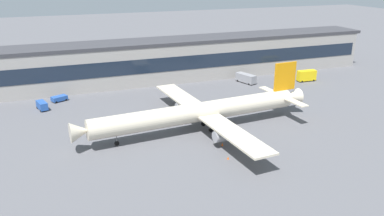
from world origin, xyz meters
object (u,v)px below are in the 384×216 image
(airliner, at_px, (201,112))
(catering_truck, at_px, (307,75))
(fuel_truck, at_px, (246,78))
(traffic_cone_1, at_px, (228,158))
(pushback_tractor, at_px, (60,98))
(traffic_cone_0, at_px, (222,144))
(crew_van, at_px, (42,105))

(airliner, bearing_deg, catering_truck, 28.52)
(fuel_truck, height_order, catering_truck, catering_truck)
(airliner, bearing_deg, traffic_cone_1, -91.80)
(pushback_tractor, relative_size, traffic_cone_0, 7.67)
(crew_van, bearing_deg, fuel_truck, 3.60)
(airliner, xyz_separation_m, catering_truck, (55.69, 30.26, -2.82))
(catering_truck, xyz_separation_m, traffic_cone_0, (-54.45, -41.26, -1.94))
(crew_van, distance_m, traffic_cone_1, 62.78)
(pushback_tractor, height_order, crew_van, crew_van)
(crew_van, xyz_separation_m, catering_truck, (94.65, -1.44, 0.83))
(airliner, relative_size, fuel_truck, 7.41)
(catering_truck, bearing_deg, pushback_tractor, 174.79)
(catering_truck, bearing_deg, crew_van, 179.13)
(catering_truck, relative_size, traffic_cone_1, 12.44)
(traffic_cone_0, bearing_deg, catering_truck, 37.16)
(pushback_tractor, distance_m, traffic_cone_1, 65.33)
(pushback_tractor, xyz_separation_m, fuel_truck, (66.60, -2.17, 0.83))
(traffic_cone_0, xyz_separation_m, traffic_cone_1, (-1.81, -6.96, -0.06))
(crew_van, relative_size, traffic_cone_0, 7.88)
(crew_van, height_order, catering_truck, catering_truck)
(pushback_tractor, distance_m, fuel_truck, 66.64)
(airliner, relative_size, crew_van, 11.72)
(fuel_truck, xyz_separation_m, catering_truck, (22.68, -5.97, 0.41))
(catering_truck, bearing_deg, traffic_cone_0, -142.84)
(airliner, distance_m, traffic_cone_0, 12.05)
(pushback_tractor, relative_size, traffic_cone_1, 9.28)
(fuel_truck, relative_size, catering_truck, 1.21)
(traffic_cone_0, bearing_deg, pushback_tractor, 125.19)
(fuel_truck, distance_m, traffic_cone_0, 56.94)
(airliner, height_order, traffic_cone_1, airliner)
(crew_van, bearing_deg, traffic_cone_0, -46.72)
(fuel_truck, xyz_separation_m, traffic_cone_1, (-33.58, -54.19, -1.59))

